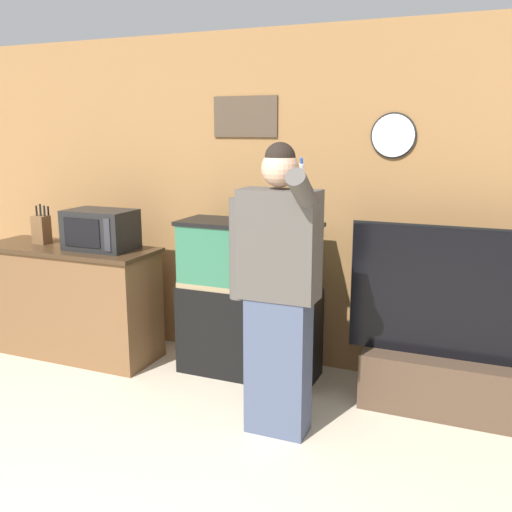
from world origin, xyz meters
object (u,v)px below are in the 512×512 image
at_px(counter_island, 72,300).
at_px(microwave, 101,230).
at_px(aquarium_on_stand, 249,299).
at_px(tv_on_stand, 456,361).
at_px(knife_block, 41,229).
at_px(person_standing, 277,288).

relative_size(counter_island, microwave, 2.81).
height_order(aquarium_on_stand, tv_on_stand, tv_on_stand).
xyz_separation_m(knife_block, aquarium_on_stand, (1.82, 0.16, -0.45)).
height_order(counter_island, knife_block, knife_block).
bearing_deg(aquarium_on_stand, counter_island, -172.84).
bearing_deg(aquarium_on_stand, microwave, -172.05).
bearing_deg(knife_block, tv_on_stand, 1.88).
relative_size(microwave, aquarium_on_stand, 0.45).
distance_m(microwave, tv_on_stand, 2.82).
relative_size(counter_island, tv_on_stand, 1.04).
bearing_deg(microwave, knife_block, 179.61).
bearing_deg(tv_on_stand, counter_island, -177.42).
height_order(counter_island, microwave, microwave).
height_order(microwave, aquarium_on_stand, microwave).
height_order(knife_block, aquarium_on_stand, knife_block).
distance_m(counter_island, aquarium_on_stand, 1.55).
relative_size(microwave, knife_block, 1.65).
bearing_deg(person_standing, counter_island, 165.11).
xyz_separation_m(knife_block, tv_on_stand, (3.33, 0.11, -0.68)).
xyz_separation_m(microwave, aquarium_on_stand, (1.21, 0.17, -0.48)).
distance_m(aquarium_on_stand, tv_on_stand, 1.53).
height_order(aquarium_on_stand, person_standing, person_standing).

